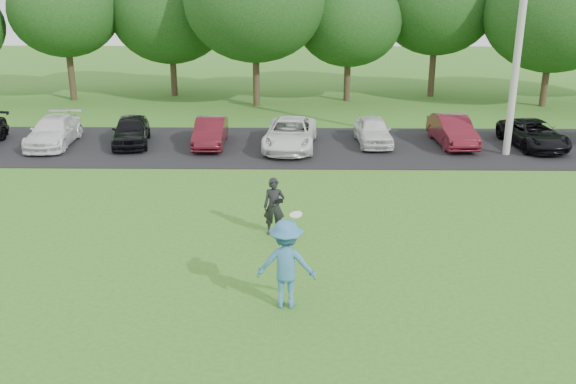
{
  "coord_description": "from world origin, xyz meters",
  "views": [
    {
      "loc": [
        0.26,
        -12.98,
        7.05
      ],
      "look_at": [
        0.0,
        3.5,
        1.3
      ],
      "focal_mm": 40.0,
      "sensor_mm": 36.0,
      "label": 1
    }
  ],
  "objects": [
    {
      "name": "ground",
      "position": [
        0.0,
        0.0,
        0.0
      ],
      "size": [
        100.0,
        100.0,
        0.0
      ],
      "primitive_type": "plane",
      "color": "#366E1F",
      "rests_on": "ground"
    },
    {
      "name": "parking_lot",
      "position": [
        0.0,
        13.0,
        0.01
      ],
      "size": [
        32.0,
        6.5,
        0.03
      ],
      "primitive_type": "cube",
      "color": "black",
      "rests_on": "ground"
    },
    {
      "name": "utility_pole",
      "position": [
        8.6,
        11.89,
        5.01
      ],
      "size": [
        0.28,
        0.28,
        10.03
      ],
      "primitive_type": "cylinder",
      "color": "#ABABA5",
      "rests_on": "ground"
    },
    {
      "name": "frisbee_player",
      "position": [
        0.02,
        -0.4,
        1.01
      ],
      "size": [
        1.35,
        0.84,
        2.18
      ],
      "color": "teal",
      "rests_on": "ground"
    },
    {
      "name": "camera_bystander",
      "position": [
        -0.39,
        3.65,
        0.82
      ],
      "size": [
        0.61,
        0.44,
        1.64
      ],
      "color": "black",
      "rests_on": "ground"
    },
    {
      "name": "parked_cars",
      "position": [
        -0.37,
        13.0,
        0.61
      ],
      "size": [
        28.55,
        4.79,
        1.22
      ],
      "color": "black",
      "rests_on": "parking_lot"
    },
    {
      "name": "tree_row",
      "position": [
        1.51,
        22.76,
        4.91
      ],
      "size": [
        42.39,
        9.85,
        8.64
      ],
      "color": "#38281C",
      "rests_on": "ground"
    }
  ]
}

